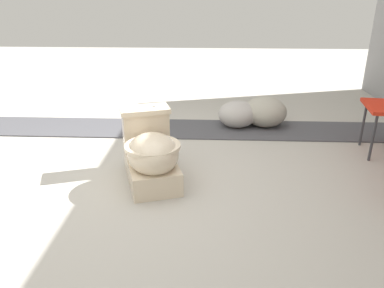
% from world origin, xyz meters
% --- Properties ---
extents(ground_plane, '(14.00, 14.00, 0.00)m').
position_xyz_m(ground_plane, '(0.00, 0.00, 0.00)').
color(ground_plane, '#B7B2A8').
extents(gravel_strip, '(0.56, 8.00, 0.01)m').
position_xyz_m(gravel_strip, '(-1.21, 0.50, 0.01)').
color(gravel_strip, '#4C4C51').
rests_on(gravel_strip, ground).
extents(toilet, '(0.71, 0.55, 0.52)m').
position_xyz_m(toilet, '(-0.09, 0.27, 0.22)').
color(toilet, beige).
rests_on(toilet, ground).
extents(boulder_near, '(0.53, 0.55, 0.31)m').
position_xyz_m(boulder_near, '(-1.35, 1.27, 0.16)').
color(boulder_near, '#ADA899').
rests_on(boulder_near, ground).
extents(boulder_far, '(0.48, 0.50, 0.27)m').
position_xyz_m(boulder_far, '(-1.31, 0.98, 0.14)').
color(boulder_far, '#B7B2AD').
rests_on(boulder_far, ground).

